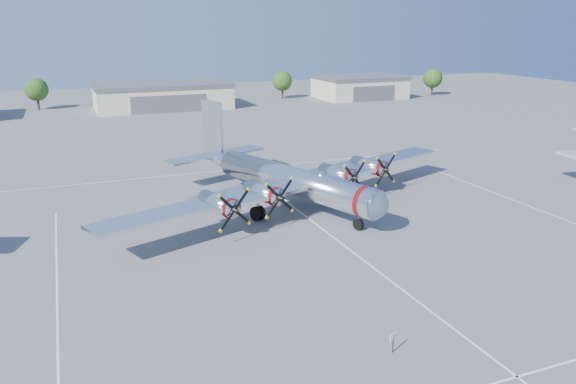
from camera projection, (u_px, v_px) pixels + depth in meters
name	position (u px, v px, depth m)	size (l,w,h in m)	color
ground	(330.00, 235.00, 48.51)	(260.00, 260.00, 0.00)	#565658
parking_lines	(339.00, 242.00, 46.95)	(60.00, 50.08, 0.01)	silver
hangar_center	(163.00, 96.00, 120.57)	(28.60, 14.60, 5.40)	beige
hangar_east	(359.00, 87.00, 137.73)	(20.60, 14.60, 5.40)	beige
tree_west	(37.00, 90.00, 118.35)	(4.80, 4.80, 6.64)	#382619
tree_east	(282.00, 81.00, 136.23)	(4.80, 4.80, 6.64)	#382619
tree_far_east	(433.00, 78.00, 142.70)	(4.80, 4.80, 6.64)	#382619
main_bomber_b29	(284.00, 205.00, 56.63)	(41.84, 28.62, 9.25)	white
info_placard	(393.00, 339.00, 30.89)	(0.58, 0.30, 1.18)	black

